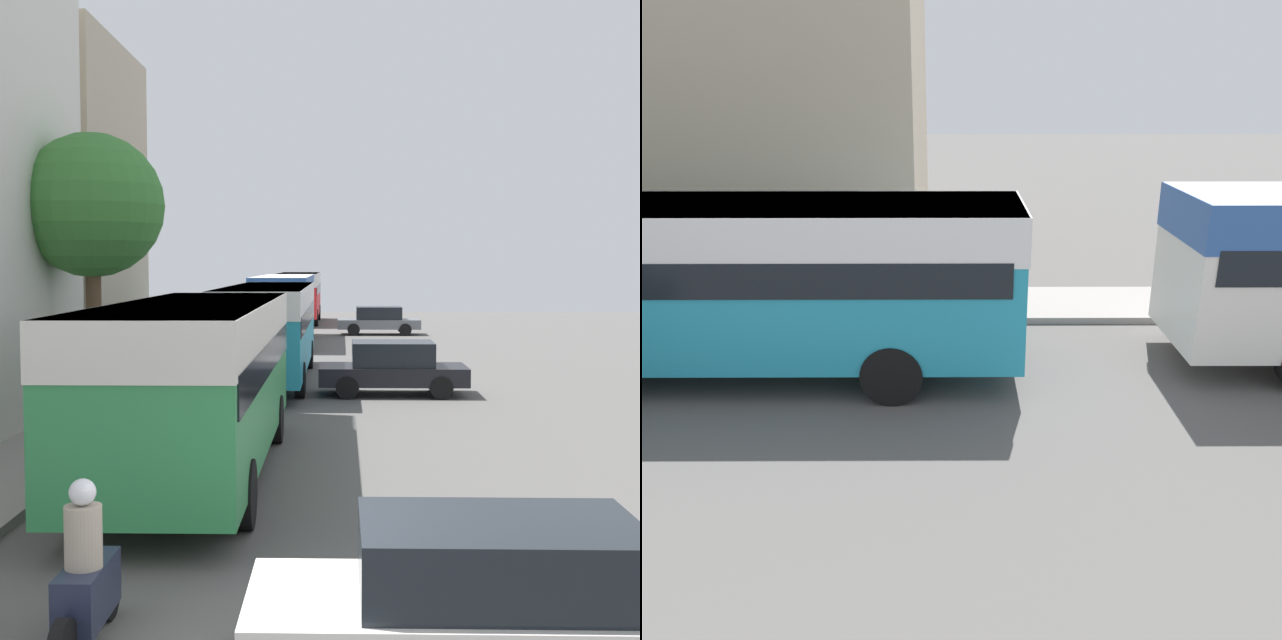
# 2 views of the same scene
# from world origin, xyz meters

# --- Properties ---
(building_far_terrace) EXTENTS (6.31, 7.45, 10.55)m
(building_far_terrace) POSITION_xyz_m (-9.35, 20.15, 5.27)
(building_far_terrace) COLOR #BCAD93
(building_far_terrace) RESTS_ON ground_plane
(bus_following) EXTENTS (2.56, 11.16, 3.03)m
(bus_following) POSITION_xyz_m (-1.63, 20.39, 1.97)
(bus_following) COLOR teal
(bus_following) RESTS_ON ground_plane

